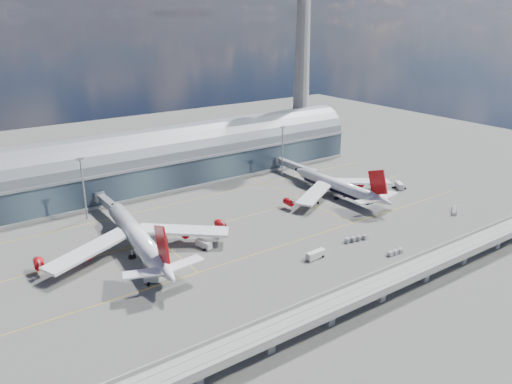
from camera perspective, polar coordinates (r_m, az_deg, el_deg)
ground at (r=187.36m, az=1.30°, el=-4.99°), size 500.00×500.00×0.00m
taxi_lines at (r=204.04m, az=-2.39°, el=-2.87°), size 200.00×80.12×0.01m
terminal at (r=246.66m, az=-9.53°, el=3.69°), size 200.00×30.00×28.00m
control_tower at (r=289.38m, az=5.28°, el=14.35°), size 19.00×19.00×103.00m
guideway at (r=149.35m, az=14.16°, el=-10.21°), size 220.00×8.50×7.20m
floodlight_mast_left at (r=208.67m, az=-19.12°, el=0.54°), size 3.00×0.70×25.70m
floodlight_mast_right at (r=252.71m, az=3.04°, el=4.86°), size 3.00×0.70×25.70m
airliner_left at (r=175.41m, az=-13.28°, el=-5.15°), size 66.85×70.29×21.41m
airliner_right at (r=227.49m, az=9.41°, el=0.64°), size 57.91×60.50×19.25m
jet_bridge_left at (r=212.03m, az=-16.50°, el=-1.31°), size 4.40×28.00×7.25m
jet_bridge_right at (r=254.95m, az=4.35°, el=2.99°), size 4.40×32.00×7.25m
service_truck_0 at (r=178.27m, az=-5.99°, el=-5.96°), size 3.55×6.83×2.70m
service_truck_1 at (r=159.21m, az=-11.88°, el=-9.67°), size 4.94×4.03×2.61m
service_truck_2 at (r=171.24m, az=6.84°, el=-7.12°), size 7.52×2.60×2.69m
service_truck_3 at (r=245.46m, az=16.05°, el=0.70°), size 5.22×6.62×3.03m
service_truck_4 at (r=219.17m, az=6.43°, el=-0.88°), size 4.62×6.21×3.27m
service_truck_5 at (r=182.64m, az=-11.10°, el=-5.53°), size 5.83×6.43×3.05m
cargo_train_0 at (r=179.59m, az=15.64°, el=-6.64°), size 6.96×1.87×1.54m
cargo_train_1 at (r=186.34m, az=11.40°, el=-5.27°), size 9.73×3.62×1.61m
cargo_train_2 at (r=223.96m, az=21.73°, el=-2.01°), size 8.08×5.77×1.45m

